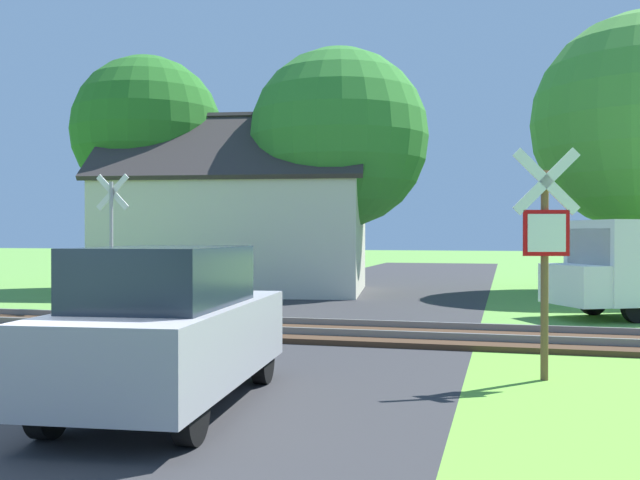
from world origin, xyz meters
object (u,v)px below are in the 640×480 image
Objects in this scene: tree_left at (147,131)px; tree_center at (339,138)px; house at (239,231)px; parked_car at (170,327)px; crossing_sign_far at (112,233)px; stop_sign_near at (545,247)px.

tree_left reaches higher than tree_center.
parked_car is at bearing -79.72° from house.
tree_center is (3.79, 7.71, 3.14)m from crossing_sign_far.
house is (0.44, 7.23, 0.09)m from crossing_sign_far.
tree_center is (3.35, 0.48, 3.05)m from house.
crossing_sign_far is at bearing -43.55° from stop_sign_near.
tree_left is 18.32m from parked_car.
crossing_sign_far is 8.81m from tree_left.
tree_center is 16.40m from parked_car.
crossing_sign_far is 9.84m from parked_car.
house is at bearing -171.83° from tree_center.
crossing_sign_far is at bearing -101.71° from house.
house is (-9.20, 12.71, 0.28)m from stop_sign_near.
tree_left is (-12.70, 12.92, 3.79)m from stop_sign_near.
tree_left is (-3.07, 7.43, 3.60)m from crossing_sign_far.
crossing_sign_far is at bearing -116.16° from tree_center.
crossing_sign_far is at bearing -67.58° from tree_left.
parked_car is at bearing -54.22° from crossing_sign_far.
tree_center is at bearing 90.93° from parked_car.
stop_sign_near is 14.81m from tree_center.
stop_sign_near is at bearing -45.48° from tree_left.
tree_left reaches higher than parked_car.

